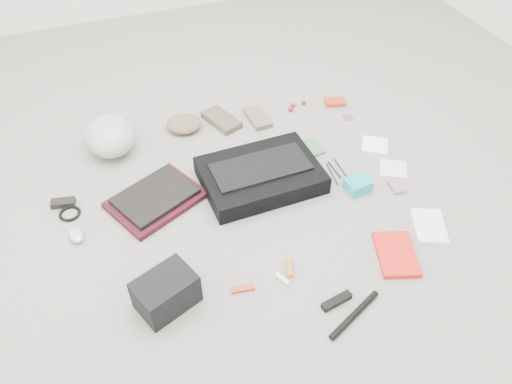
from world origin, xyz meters
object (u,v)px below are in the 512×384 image
object	(u,v)px
laptop	(155,196)
camera_bag	(166,292)
book_red	(396,254)
accordion_wallet	(358,185)
messenger_bag	(261,175)
bike_helmet	(110,136)

from	to	relation	value
laptop	camera_bag	bearing A→B (deg)	-122.68
camera_bag	book_red	distance (m)	0.88
laptop	accordion_wallet	size ratio (longest dim) A/B	3.01
messenger_bag	laptop	size ratio (longest dim) A/B	1.62
laptop	book_red	bearing A→B (deg)	-62.54
messenger_bag	bike_helmet	xyz separation A→B (m)	(-0.58, 0.47, 0.04)
laptop	camera_bag	xyz separation A→B (m)	(-0.07, -0.52, 0.03)
messenger_bag	laptop	world-z (taller)	messenger_bag
laptop	book_red	size ratio (longest dim) A/B	1.45
camera_bag	laptop	bearing A→B (deg)	61.04
messenger_bag	book_red	world-z (taller)	messenger_bag
bike_helmet	camera_bag	xyz separation A→B (m)	(0.04, -0.94, -0.02)
book_red	accordion_wallet	bearing A→B (deg)	102.01
laptop	messenger_bag	bearing A→B (deg)	-30.16
camera_bag	accordion_wallet	xyz separation A→B (m)	(0.92, 0.28, -0.04)
camera_bag	book_red	xyz separation A→B (m)	(0.88, -0.11, -0.06)
accordion_wallet	messenger_bag	bearing A→B (deg)	147.34
book_red	accordion_wallet	world-z (taller)	accordion_wallet
bike_helmet	camera_bag	size ratio (longest dim) A/B	1.37
bike_helmet	accordion_wallet	size ratio (longest dim) A/B	2.68
messenger_bag	laptop	distance (m)	0.47
book_red	camera_bag	bearing A→B (deg)	-168.35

